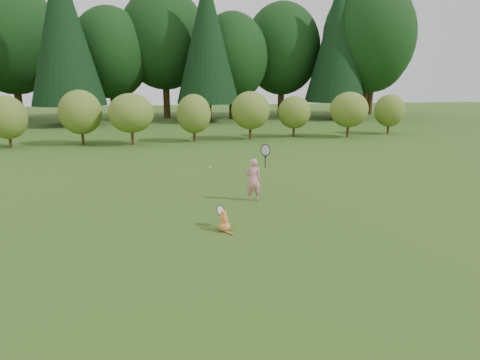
{
  "coord_description": "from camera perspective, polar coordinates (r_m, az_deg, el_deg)",
  "views": [
    {
      "loc": [
        -1.81,
        -9.01,
        3.14
      ],
      "look_at": [
        0.2,
        0.8,
        0.7
      ],
      "focal_mm": 30.0,
      "sensor_mm": 36.0,
      "label": 1
    }
  ],
  "objects": [
    {
      "name": "cat",
      "position": [
        8.75,
        -2.28,
        -5.68
      ],
      "size": [
        0.37,
        0.7,
        0.62
      ],
      "rotation": [
        0.0,
        0.0,
        0.09
      ],
      "color": "#B84723",
      "rests_on": "ground"
    },
    {
      "name": "tennis_ball",
      "position": [
        11.37,
        -4.29,
        1.86
      ],
      "size": [
        0.07,
        0.07,
        0.07
      ],
      "color": "#B8EC1B",
      "rests_on": "ground"
    },
    {
      "name": "shrub_row",
      "position": [
        22.16,
        -6.94,
        9.09
      ],
      "size": [
        28.0,
        3.0,
        2.8
      ],
      "primitive_type": null,
      "color": "#536B21",
      "rests_on": "ground"
    },
    {
      "name": "ground",
      "position": [
        9.72,
        -0.21,
        -5.17
      ],
      "size": [
        100.0,
        100.0,
        0.0
      ],
      "primitive_type": "plane",
      "color": "#325718",
      "rests_on": "ground"
    },
    {
      "name": "child",
      "position": [
        10.86,
        1.96,
        0.21
      ],
      "size": [
        0.65,
        0.4,
        1.74
      ],
      "rotation": [
        0.0,
        0.0,
        2.97
      ],
      "color": "pink",
      "rests_on": "ground"
    },
    {
      "name": "woodland_backdrop",
      "position": [
        32.36,
        -8.87,
        21.29
      ],
      "size": [
        48.0,
        10.0,
        15.0
      ],
      "primitive_type": null,
      "color": "black",
      "rests_on": "ground"
    }
  ]
}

